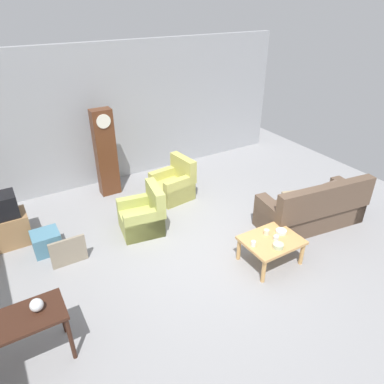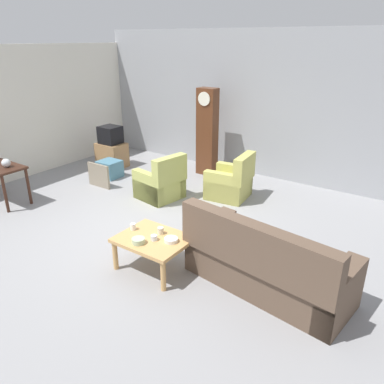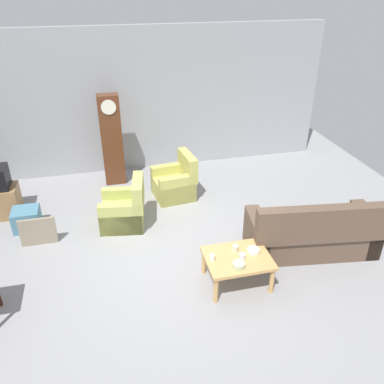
{
  "view_description": "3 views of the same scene",
  "coord_description": "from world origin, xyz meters",
  "views": [
    {
      "loc": [
        -2.87,
        -4.28,
        4.09
      ],
      "look_at": [
        0.18,
        0.83,
        0.72
      ],
      "focal_mm": 33.07,
      "sensor_mm": 36.0,
      "label": 1
    },
    {
      "loc": [
        3.7,
        -4.23,
        2.99
      ],
      "look_at": [
        0.47,
        0.43,
        0.65
      ],
      "focal_mm": 35.01,
      "sensor_mm": 36.0,
      "label": 2
    },
    {
      "loc": [
        -1.01,
        -5.17,
        4.12
      ],
      "look_at": [
        0.43,
        0.77,
        0.72
      ],
      "focal_mm": 36.93,
      "sensor_mm": 36.0,
      "label": 3
    }
  ],
  "objects": [
    {
      "name": "bowl_shallow_green",
      "position": [
        0.66,
        -1.09,
        0.51
      ],
      "size": [
        0.18,
        0.18,
        0.07
      ],
      "primitive_type": "cylinder",
      "color": "#B2C69E",
      "rests_on": "coffee_table_wood"
    },
    {
      "name": "coffee_table_wood",
      "position": [
        0.73,
        -0.87,
        0.41
      ],
      "size": [
        0.96,
        0.76,
        0.48
      ],
      "color": "tan",
      "rests_on": "ground_plane"
    },
    {
      "name": "cup_blue_rimmed",
      "position": [
        0.78,
        -0.91,
        0.51
      ],
      "size": [
        0.09,
        0.09,
        0.07
      ],
      "primitive_type": "cylinder",
      "color": "silver",
      "rests_on": "coffee_table_wood"
    },
    {
      "name": "bowl_white_stacked",
      "position": [
        0.99,
        -0.81,
        0.5
      ],
      "size": [
        0.19,
        0.19,
        0.05
      ],
      "primitive_type": "cylinder",
      "color": "white",
      "rests_on": "coffee_table_wood"
    },
    {
      "name": "storage_box_blue",
      "position": [
        -2.52,
        1.41,
        0.19
      ],
      "size": [
        0.47,
        0.44,
        0.39
      ],
      "primitive_type": "cube",
      "color": "teal",
      "rests_on": "ground_plane"
    },
    {
      "name": "tv_stand_cabinet",
      "position": [
        -3.04,
        1.99,
        0.3
      ],
      "size": [
        0.68,
        0.52,
        0.6
      ],
      "primitive_type": "cube",
      "color": "#997047",
      "rests_on": "ground_plane"
    },
    {
      "name": "couch_floral",
      "position": [
        2.18,
        -0.44,
        0.35
      ],
      "size": [
        2.2,
        1.16,
        1.04
      ],
      "color": "brown",
      "rests_on": "ground_plane"
    },
    {
      "name": "grandfather_clock",
      "position": [
        -0.82,
        2.9,
        1.0
      ],
      "size": [
        0.44,
        0.3,
        1.98
      ],
      "color": "#562D19",
      "rests_on": "ground_plane"
    },
    {
      "name": "ground_plane",
      "position": [
        0.0,
        0.0,
        0.0
      ],
      "size": [
        10.4,
        10.4,
        0.0
      ],
      "primitive_type": "plane",
      "color": "gray"
    },
    {
      "name": "cup_cream_tall",
      "position": [
        0.73,
        -0.72,
        0.52
      ],
      "size": [
        0.09,
        0.09,
        0.09
      ],
      "primitive_type": "cylinder",
      "color": "beige",
      "rests_on": "coffee_table_wood"
    },
    {
      "name": "armchair_olive_near",
      "position": [
        -0.76,
        1.12,
        0.31
      ],
      "size": [
        0.9,
        0.88,
        0.92
      ],
      "color": "tan",
      "rests_on": "ground_plane"
    },
    {
      "name": "cup_white_porcelain",
      "position": [
        0.34,
        -0.85,
        0.52
      ],
      "size": [
        0.08,
        0.08,
        0.09
      ],
      "primitive_type": "cylinder",
      "color": "white",
      "rests_on": "coffee_table_wood"
    },
    {
      "name": "garage_door_wall",
      "position": [
        0.0,
        3.6,
        1.6
      ],
      "size": [
        8.4,
        0.16,
        3.2
      ],
      "primitive_type": "cube",
      "color": "#9EA0A5",
      "rests_on": "ground_plane"
    },
    {
      "name": "framed_picture_leaning",
      "position": [
        -2.26,
        0.84,
        0.26
      ],
      "size": [
        0.6,
        0.05,
        0.51
      ],
      "primitive_type": "cube",
      "color": "gray",
      "rests_on": "ground_plane"
    },
    {
      "name": "armchair_olive_far",
      "position": [
        0.36,
        1.95,
        0.31
      ],
      "size": [
        0.87,
        0.85,
        0.92
      ],
      "color": "tan",
      "rests_on": "ground_plane"
    }
  ]
}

